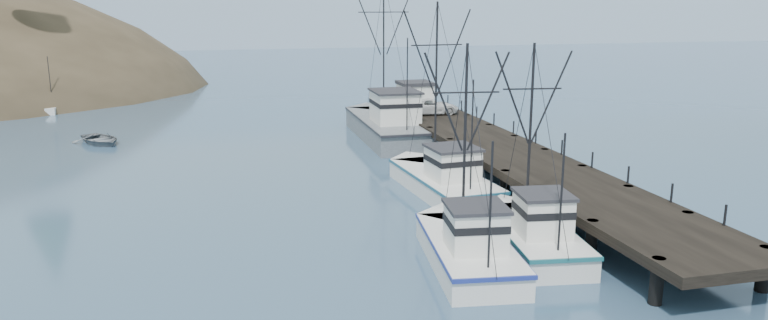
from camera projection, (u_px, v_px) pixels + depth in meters
ground at (362, 293)px, 29.03m from camera, size 400.00×400.00×0.00m
pier at (510, 155)px, 47.09m from camera, size 6.00×44.00×2.00m
distant_ridge at (267, 44)px, 191.87m from camera, size 360.00×40.00×26.00m
distant_ridge_far at (85, 44)px, 194.07m from camera, size 180.00×25.00×18.00m
trawler_near at (531, 233)px, 34.03m from camera, size 4.42×10.25×10.47m
trawler_mid at (467, 246)px, 32.19m from camera, size 4.65×10.63×10.57m
trawler_far at (441, 179)px, 44.35m from camera, size 4.73×12.28×12.38m
work_vessel at (388, 124)px, 61.45m from camera, size 5.40×17.62×14.50m
pier_shed at (415, 96)px, 63.34m from camera, size 3.00×3.20×2.80m
pickup_truck at (431, 106)px, 62.01m from camera, size 5.20×2.52×1.43m
motorboat at (101, 144)px, 59.19m from camera, size 5.78×6.31×1.07m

